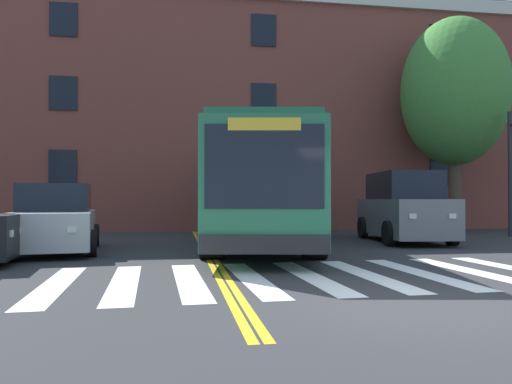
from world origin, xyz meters
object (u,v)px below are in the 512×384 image
at_px(car_grey_far_lane, 403,209).
at_px(car_teal_behind_bus, 231,210).
at_px(city_bus, 262,189).
at_px(street_tree_curbside_large, 455,92).
at_px(car_silver_near_lane, 55,221).

relative_size(car_grey_far_lane, car_teal_behind_bus, 1.06).
bearing_deg(car_teal_behind_bus, city_bus, -90.70).
distance_m(car_grey_far_lane, street_tree_curbside_large, 7.34).
relative_size(city_bus, car_teal_behind_bus, 2.73).
bearing_deg(street_tree_curbside_large, car_silver_near_lane, -159.85).
relative_size(city_bus, car_grey_far_lane, 2.59).
xyz_separation_m(car_silver_near_lane, street_tree_curbside_large, (14.60, 5.36, 5.03)).
distance_m(car_silver_near_lane, car_teal_behind_bus, 13.01).
bearing_deg(car_teal_behind_bus, car_silver_near_lane, -116.93).
xyz_separation_m(car_teal_behind_bus, street_tree_curbside_large, (8.71, -6.24, 5.01)).
distance_m(city_bus, car_grey_far_lane, 4.77).
xyz_separation_m(city_bus, car_silver_near_lane, (-5.77, -1.44, -0.89)).
bearing_deg(car_grey_far_lane, city_bus, -178.50).
height_order(car_silver_near_lane, car_teal_behind_bus, car_teal_behind_bus).
relative_size(car_grey_far_lane, street_tree_curbside_large, 0.55).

